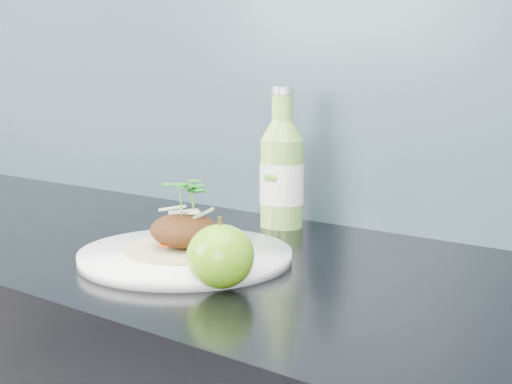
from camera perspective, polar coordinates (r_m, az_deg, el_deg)
subway_backsplash at (r=1.27m, az=6.23°, el=13.29°), size 4.00×0.02×0.70m
dinner_plate at (r=1.02m, az=-5.65°, el=-5.08°), size 0.36×0.36×0.02m
pork_taco at (r=1.01m, az=-5.68°, el=-3.01°), size 0.17×0.17×0.10m
green_apple at (r=0.88m, az=-2.86°, el=-5.15°), size 0.09×0.09×0.09m
cider_bottle_left at (r=1.23m, az=1.83°, el=1.44°), size 0.07×0.07×0.24m
cider_bottle_right at (r=1.23m, az=2.31°, el=1.39°), size 0.09×0.09×0.24m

